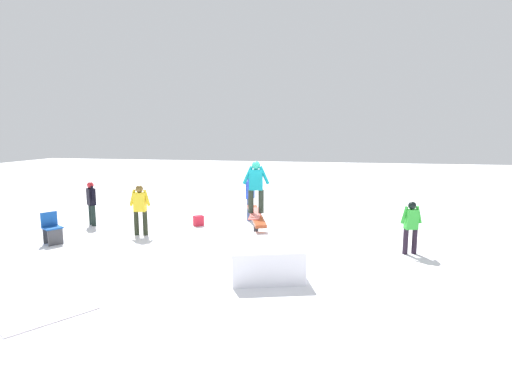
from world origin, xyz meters
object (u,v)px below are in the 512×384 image
at_px(bystander_black, 91,201).
at_px(folding_chair, 52,229).
at_px(bystander_yellow, 140,207).
at_px(bystander_blue, 250,195).
at_px(loose_snowboard_white, 53,319).
at_px(backpack_on_snow, 199,221).
at_px(rail_feature, 256,219).
at_px(bystander_green, 411,225).
at_px(main_rider_on_rail, 256,188).

height_order(bystander_black, folding_chair, bystander_black).
distance_m(bystander_yellow, bystander_blue, 3.86).
xyz_separation_m(bystander_yellow, loose_snowboard_white, (-5.37, -1.16, -0.84)).
relative_size(bystander_black, backpack_on_snow, 4.29).
bearing_deg(rail_feature, bystander_green, -105.42).
relative_size(folding_chair, backpack_on_snow, 2.59).
relative_size(bystander_yellow, backpack_on_snow, 4.47).
distance_m(rail_feature, loose_snowboard_white, 5.54).
bearing_deg(bystander_green, loose_snowboard_white, -160.57).
bearing_deg(bystander_yellow, loose_snowboard_white, 94.43).
bearing_deg(loose_snowboard_white, rail_feature, 6.45).
height_order(loose_snowboard_white, backpack_on_snow, backpack_on_snow).
relative_size(main_rider_on_rail, folding_chair, 1.78).
relative_size(bystander_black, loose_snowboard_white, 0.98).
relative_size(bystander_black, folding_chair, 1.66).
distance_m(rail_feature, bystander_black, 5.97).
bearing_deg(loose_snowboard_white, bystander_blue, 21.68).
xyz_separation_m(bystander_blue, loose_snowboard_white, (-8.02, 1.64, -0.90)).
xyz_separation_m(main_rider_on_rail, bystander_yellow, (0.47, 3.64, -0.75)).
relative_size(bystander_blue, backpack_on_snow, 4.75).
bearing_deg(bystander_green, rail_feature, 163.09).
height_order(main_rider_on_rail, backpack_on_snow, main_rider_on_rail).
height_order(bystander_green, bystander_black, bystander_black).
height_order(main_rider_on_rail, bystander_yellow, main_rider_on_rail).
height_order(loose_snowboard_white, folding_chair, folding_chair).
height_order(bystander_black, bystander_yellow, bystander_yellow).
distance_m(bystander_yellow, folding_chair, 2.44).
bearing_deg(bystander_black, bystander_yellow, -161.66).
bearing_deg(rail_feature, folding_chair, 82.16).
distance_m(bystander_green, folding_chair, 9.67).
bearing_deg(bystander_blue, folding_chair, 133.83).
bearing_deg(bystander_yellow, rail_feature, 164.83).
height_order(main_rider_on_rail, bystander_green, main_rider_on_rail).
distance_m(rail_feature, folding_chair, 5.70).
bearing_deg(main_rider_on_rail, backpack_on_snow, 43.42).
height_order(main_rider_on_rail, bystander_black, main_rider_on_rail).
relative_size(rail_feature, loose_snowboard_white, 1.75).
distance_m(main_rider_on_rail, bystander_yellow, 3.74).
xyz_separation_m(rail_feature, loose_snowboard_white, (-4.90, 2.47, -0.75)).
bearing_deg(loose_snowboard_white, bystander_black, 61.59).
bearing_deg(bystander_black, bystander_blue, -120.65).
bearing_deg(backpack_on_snow, main_rider_on_rail, -84.79).
height_order(bystander_green, bystander_blue, bystander_blue).
bearing_deg(bystander_blue, bystander_black, 113.85).
bearing_deg(bystander_green, bystander_black, 154.68).
bearing_deg(backpack_on_snow, bystander_blue, -6.84).
xyz_separation_m(rail_feature, main_rider_on_rail, (0.00, 0.00, 0.84)).
bearing_deg(rail_feature, loose_snowboard_white, 136.46).
bearing_deg(bystander_blue, bystander_yellow, 137.31).
bearing_deg(folding_chair, bystander_yellow, -24.20).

